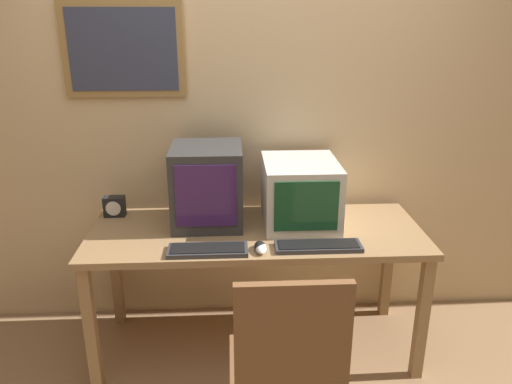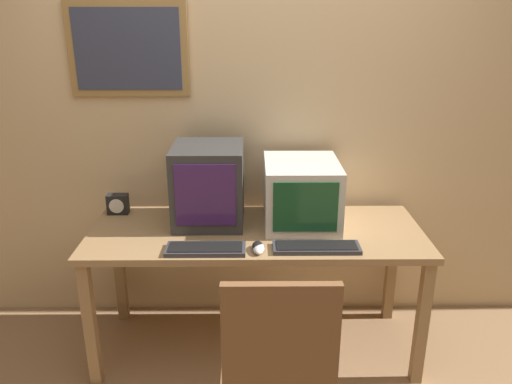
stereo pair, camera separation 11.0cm
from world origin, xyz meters
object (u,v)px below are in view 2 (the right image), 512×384
object	(u,v)px
monitor_right	(301,193)
keyboard_main	(206,249)
mouse_near_keyboard	(258,247)
mouse_far_corner	(259,248)
keyboard_side	(316,247)
desk_clock	(118,204)
monitor_left	(209,184)

from	to	relation	value
monitor_right	keyboard_main	size ratio (longest dim) A/B	1.21
mouse_near_keyboard	mouse_far_corner	size ratio (longest dim) A/B	0.89
mouse_near_keyboard	mouse_far_corner	bearing A→B (deg)	-76.20
keyboard_side	desk_clock	distance (m)	1.19
monitor_left	mouse_near_keyboard	distance (m)	0.49
mouse_far_corner	monitor_left	bearing A→B (deg)	125.17
monitor_left	keyboard_main	distance (m)	0.43
keyboard_main	mouse_near_keyboard	bearing A→B (deg)	2.23
keyboard_side	mouse_near_keyboard	xyz separation A→B (m)	(-0.29, -0.00, 0.01)
monitor_right	mouse_near_keyboard	distance (m)	0.45
keyboard_side	mouse_far_corner	world-z (taller)	mouse_far_corner
mouse_far_corner	mouse_near_keyboard	bearing A→B (deg)	103.80
keyboard_side	desk_clock	bearing A→B (deg)	156.34
keyboard_side	mouse_far_corner	xyz separation A→B (m)	(-0.28, -0.02, 0.01)
monitor_left	monitor_right	size ratio (longest dim) A/B	0.92
mouse_near_keyboard	desk_clock	distance (m)	0.93
monitor_right	mouse_near_keyboard	xyz separation A→B (m)	(-0.24, -0.34, -0.15)
keyboard_main	mouse_near_keyboard	world-z (taller)	mouse_near_keyboard
monitor_left	desk_clock	world-z (taller)	monitor_left
mouse_near_keyboard	desk_clock	bearing A→B (deg)	149.04
mouse_near_keyboard	desk_clock	world-z (taller)	desk_clock
monitor_right	mouse_far_corner	world-z (taller)	monitor_right
keyboard_side	monitor_left	bearing A→B (deg)	146.73
keyboard_main	keyboard_side	bearing A→B (deg)	1.40
keyboard_main	mouse_far_corner	xyz separation A→B (m)	(0.26, -0.00, 0.01)
monitor_left	mouse_far_corner	world-z (taller)	monitor_left
desk_clock	monitor_right	bearing A→B (deg)	-7.35
mouse_far_corner	desk_clock	xyz separation A→B (m)	(-0.80, 0.49, 0.04)
desk_clock	monitor_left	bearing A→B (deg)	-12.07
mouse_near_keyboard	keyboard_side	bearing A→B (deg)	0.67
keyboard_main	mouse_far_corner	size ratio (longest dim) A/B	3.26
keyboard_side	monitor_right	bearing A→B (deg)	97.96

